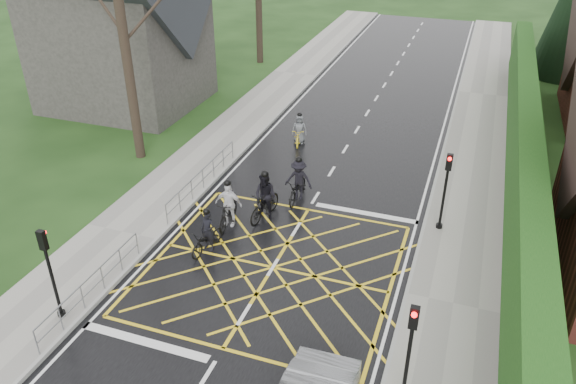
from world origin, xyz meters
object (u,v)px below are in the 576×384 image
Objects in this scene: cyclist_mid at (298,184)px; cyclist_lead at (299,133)px; cyclist_front at (228,209)px; cyclist_rear at (207,237)px; cyclist_back at (265,200)px.

cyclist_mid reaches higher than cyclist_lead.
cyclist_front is at bearing -104.93° from cyclist_lead.
cyclist_lead is at bearing 83.60° from cyclist_front.
cyclist_mid is at bearing 50.63° from cyclist_front.
cyclist_rear is 0.93× the size of cyclist_mid.
cyclist_front is 1.13× the size of cyclist_lead.
cyclist_lead is (0.18, 7.93, -0.15)m from cyclist_front.
cyclist_mid is at bearing 77.90° from cyclist_back.
cyclist_front is 7.93m from cyclist_lead.
cyclist_mid reaches higher than cyclist_rear.
cyclist_lead is at bearing 107.48° from cyclist_mid.
cyclist_back is 1.47m from cyclist_front.
cyclist_front is (-1.12, -0.96, -0.06)m from cyclist_back.
cyclist_lead is (-0.93, 6.97, -0.21)m from cyclist_back.
cyclist_front is (0.01, 1.75, 0.16)m from cyclist_rear.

